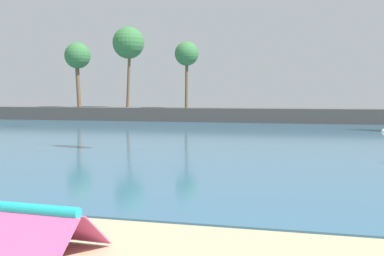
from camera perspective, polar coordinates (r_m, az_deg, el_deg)
The scene contains 3 objects.
sea at distance 56.52m, azimuth 9.30°, elevation 0.45°, with size 220.00×88.82×0.06m, color #33607F.
palm_headland at distance 60.64m, azimuth 11.71°, elevation 3.25°, with size 113.46×6.27×13.53m.
folded_kite at distance 10.91m, azimuth -21.14°, elevation -10.31°, with size 3.74×2.57×1.08m.
Camera 1 is at (5.38, -2.62, 3.34)m, focal length 44.80 mm.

